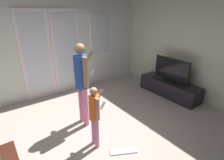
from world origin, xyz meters
TOP-DOWN VIEW (x-y plane):
  - ground_plane at (0.00, 0.00)m, footprint 6.28×4.74m
  - wall_back_with_doors at (0.07, 2.34)m, footprint 6.28×0.09m
  - wall_right_plain at (3.11, 0.00)m, footprint 0.06×4.74m
  - tv_stand at (2.74, 0.41)m, footprint 0.50×1.62m
  - flat_screen_tv at (2.74, 0.42)m, footprint 0.08×0.99m
  - person_adult at (0.34, 0.63)m, footprint 0.50×0.43m
  - person_child at (0.19, -0.05)m, footprint 0.36×0.29m
  - loose_keyboard at (0.46, -0.45)m, footprint 0.45×0.32m

SIDE VIEW (x-z plane):
  - ground_plane at x=0.00m, z-range -0.02..0.00m
  - loose_keyboard at x=0.46m, z-range 0.00..0.02m
  - tv_stand at x=2.74m, z-range 0.00..0.40m
  - person_child at x=0.19m, z-range 0.10..1.17m
  - flat_screen_tv at x=2.74m, z-range 0.40..1.01m
  - person_adult at x=0.34m, z-range 0.16..1.76m
  - wall_back_with_doors at x=0.07m, z-range -0.04..2.75m
  - wall_right_plain at x=3.11m, z-range 0.00..2.76m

